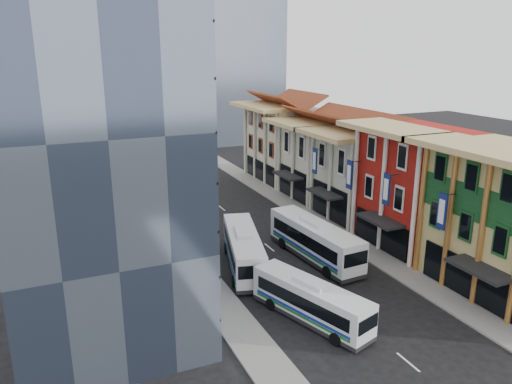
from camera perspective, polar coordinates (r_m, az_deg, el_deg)
name	(u,v)px	position (r m, az deg, el deg)	size (l,w,h in m)	color
ground	(419,371)	(34.99, 18.10, -18.86)	(200.00, 200.00, 0.00)	black
sidewalk_right	(340,234)	(55.01, 9.58, -4.80)	(3.00, 90.00, 0.15)	slate
sidewalk_left	(189,261)	(48.31, -7.70, -7.79)	(3.00, 90.00, 0.15)	slate
shophouse_red	(417,188)	(52.69, 17.89, 0.46)	(8.00, 10.00, 12.00)	#A41B12
shophouse_cream_near	(360,176)	(60.07, 11.85, 1.82)	(8.00, 9.00, 10.00)	beige
shophouse_cream_mid	(321,160)	(67.34, 7.42, 3.60)	(8.00, 9.00, 10.00)	beige
shophouse_cream_far	(285,143)	(76.21, 3.34, 5.58)	(8.00, 12.00, 11.00)	beige
office_tower	(83,112)	(39.94, -19.17, 8.68)	(12.00, 26.00, 30.00)	#3B475E
office_block_far	(79,156)	(63.94, -19.58, 3.93)	(10.00, 18.00, 14.00)	gray
bus_left_near	(311,300)	(37.94, 6.28, -12.19)	(2.41, 10.29, 3.30)	silver
bus_left_far	(244,249)	(46.02, -1.44, -6.49)	(2.71, 11.58, 3.71)	silver
bus_right	(315,239)	(48.11, 6.74, -5.41)	(2.87, 12.26, 3.93)	white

